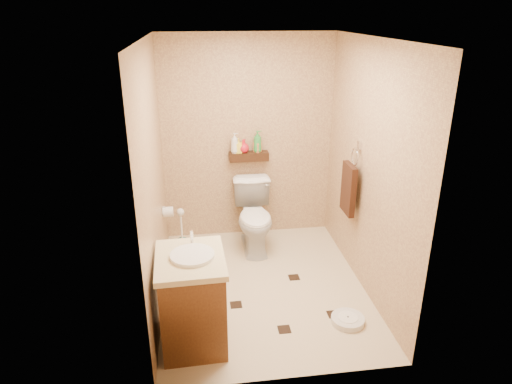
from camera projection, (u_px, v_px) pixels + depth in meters
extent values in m
plane|color=beige|center=(263.00, 286.00, 4.63)|extent=(2.50, 2.50, 0.00)
cube|color=tan|center=(248.00, 140.00, 5.33)|extent=(2.00, 0.04, 2.40)
cube|color=tan|center=(293.00, 239.00, 3.04)|extent=(2.00, 0.04, 2.40)
cube|color=tan|center=(153.00, 181.00, 4.06)|extent=(0.04, 2.50, 2.40)
cube|color=tan|center=(368.00, 171.00, 4.31)|extent=(0.04, 2.50, 2.40)
cube|color=white|center=(265.00, 38.00, 3.74)|extent=(2.00, 2.50, 0.02)
cube|color=#361B0E|center=(249.00, 156.00, 5.33)|extent=(0.46, 0.14, 0.10)
cube|color=black|center=(236.00, 305.00, 4.34)|extent=(0.11, 0.11, 0.01)
cube|color=black|center=(294.00, 277.00, 4.79)|extent=(0.11, 0.11, 0.01)
cube|color=black|center=(284.00, 329.00, 4.01)|extent=(0.11, 0.11, 0.01)
cube|color=black|center=(202.00, 264.00, 5.04)|extent=(0.11, 0.11, 0.01)
cube|color=black|center=(333.00, 314.00, 4.21)|extent=(0.11, 0.11, 0.01)
cube|color=black|center=(252.00, 256.00, 5.19)|extent=(0.11, 0.11, 0.01)
imported|color=white|center=(255.00, 217.00, 5.25)|extent=(0.45, 0.77, 0.78)
cube|color=brown|center=(193.00, 303.00, 3.75)|extent=(0.53, 0.64, 0.76)
cube|color=beige|center=(190.00, 260.00, 3.60)|extent=(0.57, 0.68, 0.05)
cylinder|color=silver|center=(192.00, 256.00, 3.59)|extent=(0.35, 0.35, 0.05)
cylinder|color=silver|center=(192.00, 237.00, 3.76)|extent=(0.03, 0.03, 0.12)
cylinder|color=silver|center=(348.00, 320.00, 4.09)|extent=(0.38, 0.38, 0.05)
cylinder|color=white|center=(348.00, 317.00, 4.08)|extent=(0.18, 0.18, 0.01)
cylinder|color=#1A696B|center=(183.00, 244.00, 5.33)|extent=(0.12, 0.12, 0.13)
cylinder|color=silver|center=(181.00, 226.00, 5.24)|extent=(0.02, 0.02, 0.37)
sphere|color=silver|center=(180.00, 212.00, 5.17)|extent=(0.09, 0.09, 0.09)
cube|color=silver|center=(359.00, 145.00, 4.47)|extent=(0.03, 0.06, 0.08)
torus|color=silver|center=(355.00, 157.00, 4.51)|extent=(0.02, 0.19, 0.19)
cube|color=#381910|center=(349.00, 189.00, 4.63)|extent=(0.06, 0.30, 0.52)
cylinder|color=silver|center=(168.00, 212.00, 4.89)|extent=(0.11, 0.11, 0.11)
cylinder|color=silver|center=(164.00, 207.00, 4.86)|extent=(0.04, 0.02, 0.02)
imported|color=silver|center=(235.00, 143.00, 5.24)|extent=(0.09, 0.09, 0.24)
imported|color=yellow|center=(239.00, 146.00, 5.26)|extent=(0.08, 0.09, 0.17)
imported|color=red|center=(244.00, 146.00, 5.27)|extent=(0.15, 0.15, 0.16)
imported|color=#2F8D39|center=(257.00, 141.00, 5.27)|extent=(0.12, 0.12, 0.25)
imported|color=#D87448|center=(257.00, 145.00, 5.29)|extent=(0.11, 0.11, 0.17)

